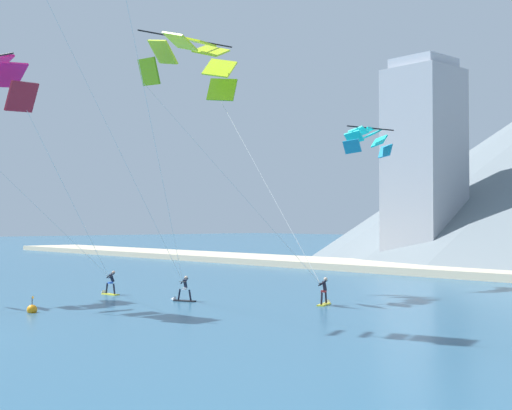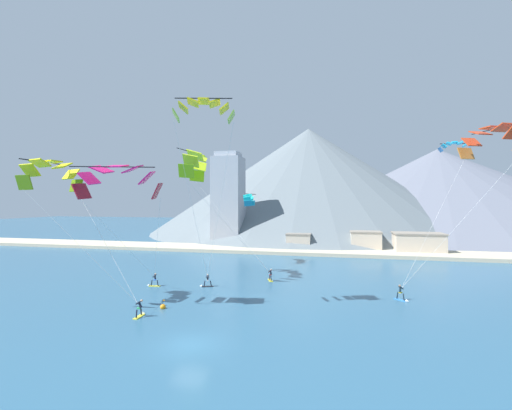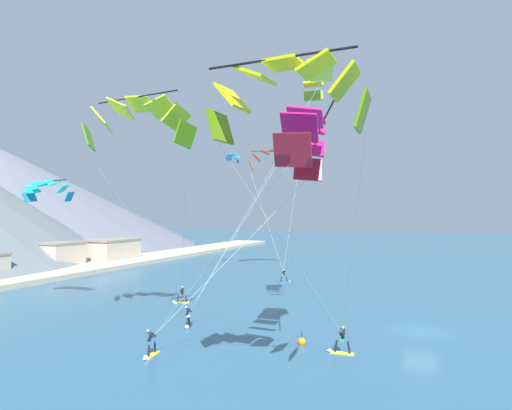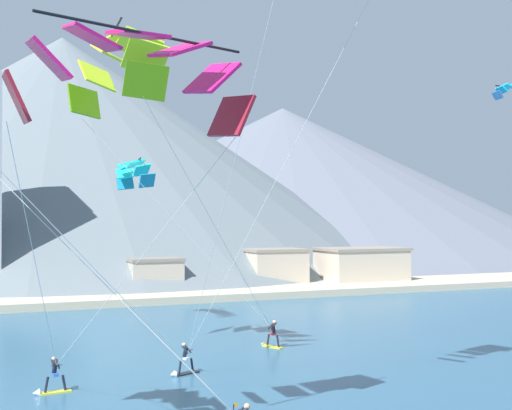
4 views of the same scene
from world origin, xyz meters
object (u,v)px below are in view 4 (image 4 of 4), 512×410
(kitesurfer_far_left, at_px, (270,339))
(kitesurfer_near_trail, at_px, (182,366))
(parafoil_kite_far_right, at_px, (136,69))
(parafoil_kite_distant_high_outer, at_px, (133,171))
(parafoil_kite_far_left, at_px, (121,67))
(kitesurfer_far_right, at_px, (50,383))

(kitesurfer_far_left, bearing_deg, kitesurfer_near_trail, -144.48)
(parafoil_kite_far_right, xyz_separation_m, parafoil_kite_distant_high_outer, (6.51, 27.16, -1.76))
(parafoil_kite_far_left, bearing_deg, parafoil_kite_distant_high_outer, 73.66)
(kitesurfer_far_left, bearing_deg, kitesurfer_far_right, -155.13)
(kitesurfer_far_left, xyz_separation_m, kitesurfer_far_right, (-13.95, -6.47, -0.01))
(kitesurfer_far_left, distance_m, parafoil_kite_far_left, 18.54)
(kitesurfer_near_trail, bearing_deg, parafoil_kite_distant_high_outer, 85.00)
(parafoil_kite_far_right, relative_size, parafoil_kite_distant_high_outer, 2.42)
(kitesurfer_far_left, distance_m, parafoil_kite_distant_high_outer, 16.69)
(parafoil_kite_far_left, bearing_deg, kitesurfer_near_trail, -47.30)
(kitesurfer_near_trail, distance_m, kitesurfer_far_left, 8.97)
(kitesurfer_near_trail, xyz_separation_m, parafoil_kite_far_right, (-5.07, -10.70, 12.66))
(parafoil_kite_far_right, bearing_deg, kitesurfer_near_trail, 64.64)
(parafoil_kite_far_left, bearing_deg, kitesurfer_far_left, 13.81)
(kitesurfer_far_right, distance_m, parafoil_kite_far_left, 16.54)
(parafoil_kite_distant_high_outer, bearing_deg, kitesurfer_far_right, -114.52)
(parafoil_kite_far_right, height_order, parafoil_kite_distant_high_outer, parafoil_kite_far_right)
(kitesurfer_far_left, bearing_deg, parafoil_kite_far_left, -166.19)
(parafoil_kite_far_left, bearing_deg, kitesurfer_far_right, -135.23)
(kitesurfer_far_left, relative_size, parafoil_kite_far_left, 0.11)
(kitesurfer_near_trail, height_order, parafoil_kite_far_right, parafoil_kite_far_right)
(kitesurfer_far_right, height_order, parafoil_kite_far_left, parafoil_kite_far_left)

